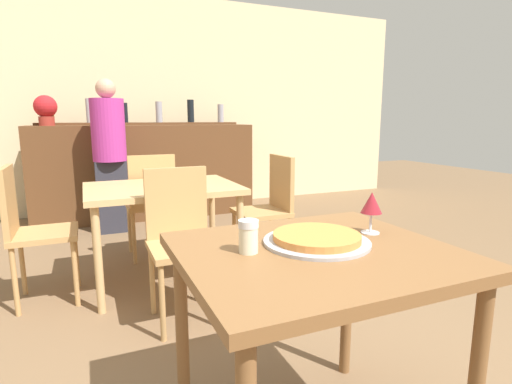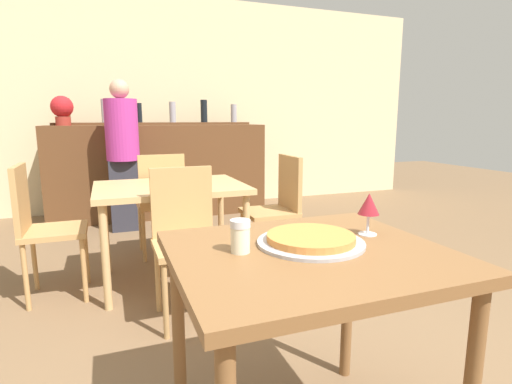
# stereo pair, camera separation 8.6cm
# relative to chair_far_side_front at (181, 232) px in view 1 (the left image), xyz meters

# --- Properties ---
(wall_back) EXTENTS (8.00, 0.05, 2.80)m
(wall_back) POSITION_rel_chair_far_side_front_xyz_m (0.19, 3.23, 0.87)
(wall_back) COLOR beige
(wall_back) RESTS_ON ground_plane
(dining_table_near) EXTENTS (0.90, 0.80, 0.78)m
(dining_table_near) POSITION_rel_chair_far_side_front_xyz_m (0.19, -1.21, 0.14)
(dining_table_near) COLOR brown
(dining_table_near) RESTS_ON ground_plane
(dining_table_far) EXTENTS (1.06, 0.79, 0.73)m
(dining_table_far) POSITION_rel_chair_far_side_front_xyz_m (0.00, 0.57, 0.12)
(dining_table_far) COLOR tan
(dining_table_far) RESTS_ON ground_plane
(bar_counter) EXTENTS (2.60, 0.56, 1.13)m
(bar_counter) POSITION_rel_chair_far_side_front_xyz_m (0.19, 2.73, 0.03)
(bar_counter) COLOR brown
(bar_counter) RESTS_ON ground_plane
(bar_back_shelf) EXTENTS (2.39, 0.24, 0.32)m
(bar_back_shelf) POSITION_rel_chair_far_side_front_xyz_m (0.23, 2.87, 0.66)
(bar_back_shelf) COLOR brown
(bar_back_shelf) RESTS_ON bar_counter
(chair_far_side_front) EXTENTS (0.40, 0.40, 0.92)m
(chair_far_side_front) POSITION_rel_chair_far_side_front_xyz_m (0.00, 0.00, 0.00)
(chair_far_side_front) COLOR tan
(chair_far_side_front) RESTS_ON ground_plane
(chair_far_side_back) EXTENTS (0.40, 0.40, 0.92)m
(chair_far_side_back) POSITION_rel_chair_far_side_front_xyz_m (-0.00, 1.13, 0.00)
(chair_far_side_back) COLOR tan
(chair_far_side_back) RESTS_ON ground_plane
(chair_far_side_left) EXTENTS (0.40, 0.40, 0.92)m
(chair_far_side_left) POSITION_rel_chair_far_side_front_xyz_m (-0.86, 0.57, 0.00)
(chair_far_side_left) COLOR tan
(chair_far_side_left) RESTS_ON ground_plane
(chair_far_side_right) EXTENTS (0.40, 0.40, 0.92)m
(chair_far_side_right) POSITION_rel_chair_far_side_front_xyz_m (0.86, 0.57, 0.00)
(chair_far_side_right) COLOR tan
(chair_far_side_right) RESTS_ON ground_plane
(pizza_tray) EXTENTS (0.37, 0.37, 0.04)m
(pizza_tray) POSITION_rel_chair_far_side_front_xyz_m (0.23, -1.16, 0.26)
(pizza_tray) COLOR #A3A3A8
(pizza_tray) RESTS_ON dining_table_near
(cheese_shaker) EXTENTS (0.07, 0.07, 0.11)m
(cheese_shaker) POSITION_rel_chair_far_side_front_xyz_m (-0.03, -1.15, 0.30)
(cheese_shaker) COLOR beige
(cheese_shaker) RESTS_ON dining_table_near
(person_standing) EXTENTS (0.34, 0.34, 1.61)m
(person_standing) POSITION_rel_chair_far_side_front_xyz_m (-0.26, 2.15, 0.34)
(person_standing) COLOR #2D2D38
(person_standing) RESTS_ON ground_plane
(wine_glass) EXTENTS (0.08, 0.08, 0.16)m
(wine_glass) POSITION_rel_chair_far_side_front_xyz_m (0.48, -1.13, 0.36)
(wine_glass) COLOR silver
(wine_glass) RESTS_ON dining_table_near
(potted_plant) EXTENTS (0.24, 0.24, 0.33)m
(potted_plant) POSITION_rel_chair_far_side_front_xyz_m (-0.86, 2.68, 0.78)
(potted_plant) COLOR maroon
(potted_plant) RESTS_ON bar_counter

